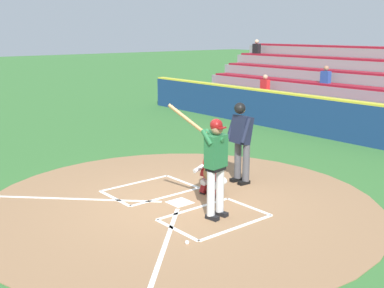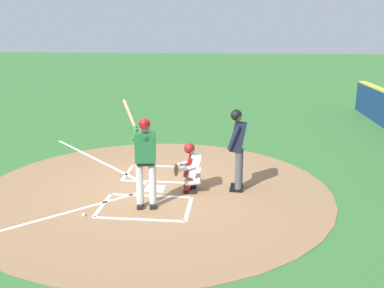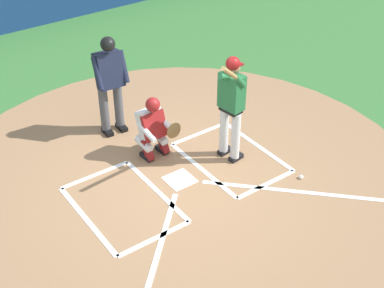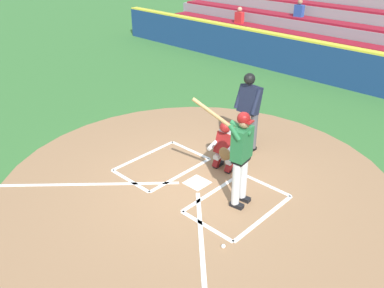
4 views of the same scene
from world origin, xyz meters
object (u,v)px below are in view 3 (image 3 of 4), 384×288
at_px(catcher, 154,126).
at_px(plate_umpire, 110,79).
at_px(batter, 231,102).
at_px(baseball, 301,177).

bearing_deg(catcher, plate_umpire, -78.96).
height_order(batter, catcher, batter).
bearing_deg(plate_umpire, catcher, 101.04).
distance_m(plate_umpire, baseball, 3.61).
bearing_deg(plate_umpire, batter, 122.38).
bearing_deg(baseball, batter, -62.67).
relative_size(plate_umpire, baseball, 25.20).
distance_m(batter, baseball, 1.66).
xyz_separation_m(catcher, plate_umpire, (0.21, -1.05, 0.49)).
distance_m(catcher, plate_umpire, 1.18).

